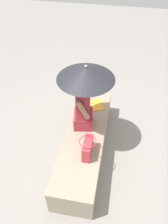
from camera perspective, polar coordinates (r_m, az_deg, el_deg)
name	(u,v)px	position (r m, az deg, el deg)	size (l,w,h in m)	color
ground_plane	(85,152)	(3.79, 0.19, -9.99)	(14.00, 14.00, 0.00)	gray
stone_bench	(85,143)	(3.61, 0.19, -7.83)	(2.10, 0.59, 0.46)	gray
person_seated	(83,105)	(3.30, -0.21, 1.73)	(0.50, 0.33, 0.90)	#992D38
parasol	(86,73)	(2.94, 0.47, 9.76)	(0.77, 0.77, 1.07)	#B7B7BC
handbag_black	(88,148)	(3.09, 0.92, -8.94)	(0.31, 0.23, 0.27)	#B2333D
magazine	(97,105)	(3.88, 3.26, 1.75)	(0.28, 0.20, 0.01)	gold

